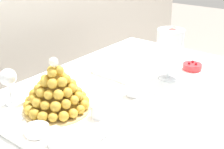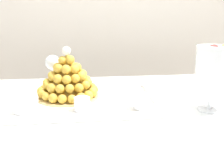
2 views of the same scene
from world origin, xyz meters
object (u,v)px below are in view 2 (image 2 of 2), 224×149
Objects in this scene: dessert_cup_centre at (142,102)px; wine_glass at (53,63)px; dessert_cup_mid_left at (82,104)px; creme_brulee_ramekin at (28,100)px; dessert_cup_left at (21,106)px; croquembouche at (68,79)px; serving_tray at (82,102)px; macaron_goblet at (212,70)px.

dessert_cup_centre is 0.40× the size of wine_glass.
dessert_cup_mid_left is 0.72× the size of creme_brulee_ramekin.
dessert_cup_left is at bearing -94.41° from creme_brulee_ramekin.
creme_brulee_ramekin is at bearing -156.05° from croquembouche.
serving_tray is 0.12m from croquembouche.
macaron_goblet reaches higher than dessert_cup_left.
dessert_cup_mid_left is 0.24m from creme_brulee_ramekin.
dessert_cup_left is 0.10m from creme_brulee_ramekin.
dessert_cup_centre is at bearing -0.52° from dessert_cup_mid_left.
macaron_goblet reaches higher than wine_glass.
dessert_cup_left is 0.38× the size of wine_glass.
creme_brulee_ramekin is 0.33× the size of macaron_goblet.
serving_tray is at bearing -62.93° from wine_glass.
serving_tray is 10.17× the size of dessert_cup_left.
serving_tray is 3.86× the size of wine_glass.
croquembouche is 4.53× the size of dessert_cup_left.
croquembouche is 0.19m from dessert_cup_mid_left.
dessert_cup_centre reaches higher than creme_brulee_ramekin.
dessert_cup_centre is at bearing -24.24° from serving_tray.
wine_glass is (-0.63, 0.40, -0.04)m from macaron_goblet.
croquembouche is at bearing 129.82° from serving_tray.
dessert_cup_mid_left is 0.51m from macaron_goblet.
macaron_goblet is at bearing -32.22° from wine_glass.
dessert_cup_centre is at bearing 173.90° from macaron_goblet.
creme_brulee_ramekin is (-0.22, -0.00, 0.02)m from serving_tray.
creme_brulee_ramekin is (-0.45, 0.10, -0.01)m from dessert_cup_centre.
dessert_cup_left is at bearing -103.98° from wine_glass.
dessert_cup_centre is 0.46m from creme_brulee_ramekin.
macaron_goblet is (0.49, -0.13, 0.15)m from serving_tray.
dessert_cup_mid_left is 0.99× the size of dessert_cup_centre.
wine_glass is (-0.14, 0.26, 0.11)m from serving_tray.
dessert_cup_mid_left is at bearing -69.72° from wine_glass.
dessert_cup_left reaches higher than serving_tray.
dessert_cup_centre is 0.53m from wine_glass.
dessert_cup_left is 0.95× the size of dessert_cup_centre.
macaron_goblet is (0.49, -0.03, 0.13)m from dessert_cup_mid_left.
wine_glass is at bearing 117.07° from serving_tray.
dessert_cup_centre is at bearing -0.04° from dessert_cup_left.
creme_brulee_ramekin is at bearing -179.37° from serving_tray.
dessert_cup_left is (-0.17, -0.17, -0.05)m from croquembouche.
macaron_goblet is at bearing -20.04° from croquembouche.
croquembouche reaches higher than dessert_cup_mid_left.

